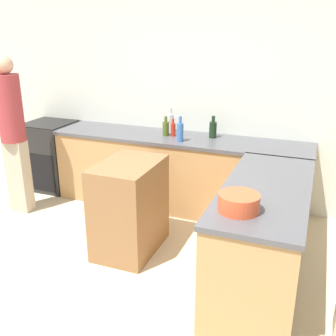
{
  "coord_description": "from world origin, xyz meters",
  "views": [
    {
      "loc": [
        1.53,
        -2.09,
        2.12
      ],
      "look_at": [
        0.33,
        0.97,
        0.95
      ],
      "focal_mm": 42.0,
      "sensor_mm": 36.0,
      "label": 1
    }
  ],
  "objects": [
    {
      "name": "person_by_range",
      "position": [
        -1.74,
        1.35,
        1.02
      ],
      "size": [
        0.28,
        0.28,
        1.84
      ],
      "color": "#ADA38E",
      "rests_on": "ground_plane"
    },
    {
      "name": "counter_back",
      "position": [
        0.0,
        2.15,
        0.45
      ],
      "size": [
        3.09,
        0.68,
        0.9
      ],
      "color": "tan",
      "rests_on": "ground_plane"
    },
    {
      "name": "counter_peninsula",
      "position": [
        1.2,
        0.97,
        0.45
      ],
      "size": [
        0.69,
        1.75,
        0.9
      ],
      "color": "tan",
      "rests_on": "ground_plane"
    },
    {
      "name": "range_oven",
      "position": [
        -1.88,
        2.15,
        0.45
      ],
      "size": [
        0.65,
        0.66,
        0.91
      ],
      "color": "black",
      "rests_on": "ground_plane"
    },
    {
      "name": "wall_back",
      "position": [
        0.0,
        2.51,
        1.35
      ],
      "size": [
        8.0,
        0.06,
        2.7
      ],
      "color": "silver",
      "rests_on": "ground_plane"
    },
    {
      "name": "wine_bottle_dark",
      "position": [
        0.39,
        2.27,
        1.0
      ],
      "size": [
        0.09,
        0.09,
        0.26
      ],
      "color": "black",
      "rests_on": "counter_back"
    },
    {
      "name": "hot_sauce_bottle",
      "position": [
        -0.07,
        2.16,
        0.98
      ],
      "size": [
        0.06,
        0.06,
        0.21
      ],
      "color": "red",
      "rests_on": "counter_back"
    },
    {
      "name": "olive_oil_bottle",
      "position": [
        -0.16,
        2.15,
        0.99
      ],
      "size": [
        0.08,
        0.08,
        0.24
      ],
      "color": "#475B1E",
      "rests_on": "counter_back"
    },
    {
      "name": "island_table",
      "position": [
        -0.1,
        1.03,
        0.46
      ],
      "size": [
        0.53,
        0.77,
        0.92
      ],
      "color": "brown",
      "rests_on": "ground_plane"
    },
    {
      "name": "water_bottle_blue",
      "position": [
        0.08,
        1.98,
        1.02
      ],
      "size": [
        0.08,
        0.08,
        0.29
      ],
      "color": "#386BB7",
      "rests_on": "counter_back"
    },
    {
      "name": "mixing_bowl",
      "position": [
        1.08,
        0.43,
        0.96
      ],
      "size": [
        0.29,
        0.29,
        0.13
      ],
      "color": "#DB512D",
      "rests_on": "counter_peninsula"
    },
    {
      "name": "ground_plane",
      "position": [
        0.0,
        0.0,
        0.0
      ],
      "size": [
        14.0,
        14.0,
        0.0
      ],
      "primitive_type": "plane",
      "color": "beige"
    },
    {
      "name": "vinegar_bottle_clear",
      "position": [
        -0.18,
        2.34,
        1.02
      ],
      "size": [
        0.08,
        0.08,
        0.3
      ],
      "color": "silver",
      "rests_on": "counter_back"
    }
  ]
}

